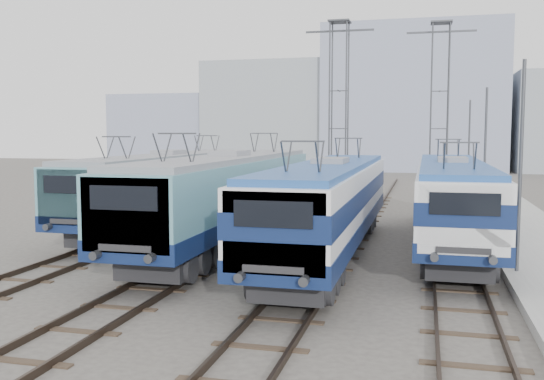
% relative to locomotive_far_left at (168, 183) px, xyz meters
% --- Properties ---
extents(ground, '(160.00, 160.00, 0.00)m').
position_rel_locomotive_far_left_xyz_m(ground, '(6.75, -9.47, -2.23)').
color(ground, '#514C47').
extents(platform, '(4.00, 70.00, 0.30)m').
position_rel_locomotive_far_left_xyz_m(platform, '(16.95, -1.47, -2.08)').
color(platform, '#9E9E99').
rests_on(platform, ground).
extents(locomotive_far_left, '(2.84, 17.91, 3.37)m').
position_rel_locomotive_far_left_xyz_m(locomotive_far_left, '(0.00, 0.00, 0.00)').
color(locomotive_far_left, '#11204C').
rests_on(locomotive_far_left, ground).
extents(locomotive_center_left, '(2.92, 18.47, 3.48)m').
position_rel_locomotive_far_left_xyz_m(locomotive_center_left, '(4.50, -4.04, 0.06)').
color(locomotive_center_left, '#11204C').
rests_on(locomotive_center_left, ground).
extents(locomotive_center_right, '(2.78, 17.58, 3.30)m').
position_rel_locomotive_far_left_xyz_m(locomotive_center_right, '(9.00, -5.67, 0.02)').
color(locomotive_center_right, '#11204C').
rests_on(locomotive_center_right, ground).
extents(locomotive_far_right, '(2.74, 17.29, 3.25)m').
position_rel_locomotive_far_left_xyz_m(locomotive_far_right, '(13.50, -2.17, -0.02)').
color(locomotive_far_right, '#11204C').
rests_on(locomotive_far_right, ground).
extents(catenary_tower_west, '(4.50, 1.20, 12.00)m').
position_rel_locomotive_far_left_xyz_m(catenary_tower_west, '(6.75, 12.53, 4.41)').
color(catenary_tower_west, '#3F4247').
rests_on(catenary_tower_west, ground).
extents(catenary_tower_east, '(4.50, 1.20, 12.00)m').
position_rel_locomotive_far_left_xyz_m(catenary_tower_east, '(13.25, 14.53, 4.41)').
color(catenary_tower_east, '#3F4247').
rests_on(catenary_tower_east, ground).
extents(mast_front, '(0.12, 0.12, 7.00)m').
position_rel_locomotive_far_left_xyz_m(mast_front, '(15.35, -7.47, 1.27)').
color(mast_front, '#3F4247').
rests_on(mast_front, ground).
extents(mast_mid, '(0.12, 0.12, 7.00)m').
position_rel_locomotive_far_left_xyz_m(mast_mid, '(15.35, 4.53, 1.27)').
color(mast_mid, '#3F4247').
rests_on(mast_mid, ground).
extents(mast_rear, '(0.12, 0.12, 7.00)m').
position_rel_locomotive_far_left_xyz_m(mast_rear, '(15.35, 16.53, 1.27)').
color(mast_rear, '#3F4247').
rests_on(mast_rear, ground).
extents(building_west, '(18.00, 12.00, 14.00)m').
position_rel_locomotive_far_left_xyz_m(building_west, '(-7.25, 52.53, 4.77)').
color(building_west, '#969FA6').
rests_on(building_west, ground).
extents(building_center, '(22.00, 14.00, 18.00)m').
position_rel_locomotive_far_left_xyz_m(building_center, '(10.75, 52.53, 6.77)').
color(building_center, '#929BB6').
rests_on(building_center, ground).
extents(building_far_west, '(14.00, 10.00, 10.00)m').
position_rel_locomotive_far_left_xyz_m(building_far_west, '(-23.25, 52.53, 2.77)').
color(building_far_west, '#929BB6').
rests_on(building_far_west, ground).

